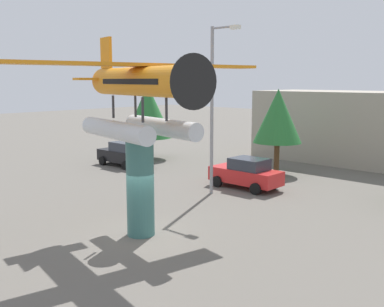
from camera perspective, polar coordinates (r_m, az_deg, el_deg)
ground_plane at (r=18.73m, az=-6.37°, el=-10.03°), size 140.00×140.00×0.00m
display_pedestal at (r=18.18m, az=-6.48°, el=-4.16°), size 1.10×1.10×3.93m
floatplane_monument at (r=17.59m, az=-6.49°, el=7.37°), size 7.14×10.41×4.00m
car_near_black at (r=33.24m, az=-8.47°, el=-0.05°), size 4.20×2.02×1.76m
car_mid_red at (r=26.30m, az=6.80°, el=-2.44°), size 4.20×2.02×1.76m
streetlight_primary at (r=24.30m, az=2.82°, el=6.69°), size 1.84×0.28×8.89m
storefront_building at (r=36.64m, az=19.47°, el=3.17°), size 14.21×6.31×5.31m
tree_west at (r=35.88m, az=-5.52°, el=5.27°), size 3.72×3.72×5.81m
tree_east at (r=30.36m, az=10.67°, el=4.60°), size 3.16×3.16×5.59m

